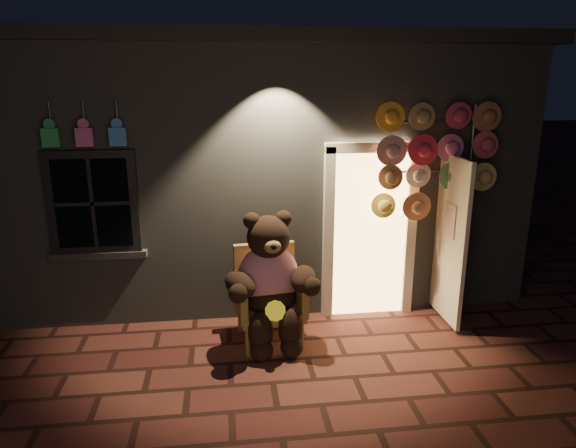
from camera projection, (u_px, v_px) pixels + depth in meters
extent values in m
plane|color=brown|center=(273.00, 383.00, 5.10)|extent=(60.00, 60.00, 0.00)
cube|color=slate|center=(249.00, 158.00, 8.46)|extent=(7.00, 5.00, 3.30)
cube|color=black|center=(246.00, 47.00, 7.99)|extent=(7.30, 5.30, 0.16)
cube|color=black|center=(94.00, 203.00, 5.84)|extent=(1.00, 0.10, 1.20)
cube|color=black|center=(93.00, 203.00, 5.81)|extent=(0.82, 0.06, 1.02)
cube|color=slate|center=(99.00, 255.00, 6.01)|extent=(1.10, 0.14, 0.08)
cube|color=#FFCB72|center=(369.00, 234.00, 6.38)|extent=(0.92, 0.10, 2.10)
cube|color=beige|center=(328.00, 236.00, 6.28)|extent=(0.12, 0.12, 2.20)
cube|color=beige|center=(410.00, 233.00, 6.41)|extent=(0.12, 0.12, 2.20)
cube|color=beige|center=(373.00, 147.00, 6.05)|extent=(1.16, 0.12, 0.12)
cube|color=beige|center=(450.00, 240.00, 6.13)|extent=(0.05, 0.80, 2.00)
cube|color=#27914D|center=(51.00, 138.00, 5.51)|extent=(0.18, 0.07, 0.20)
cylinder|color=#59595E|center=(50.00, 114.00, 5.50)|extent=(0.02, 0.02, 0.25)
cube|color=#C14F95|center=(85.00, 137.00, 5.56)|extent=(0.18, 0.07, 0.20)
cylinder|color=#59595E|center=(83.00, 113.00, 5.54)|extent=(0.02, 0.02, 0.25)
cube|color=#3574BB|center=(118.00, 137.00, 5.60)|extent=(0.18, 0.07, 0.20)
cylinder|color=#59595E|center=(117.00, 113.00, 5.59)|extent=(0.02, 0.02, 0.25)
cube|color=olive|center=(270.00, 310.00, 5.83)|extent=(0.77, 0.73, 0.10)
cube|color=olive|center=(264.00, 272.00, 6.01)|extent=(0.71, 0.16, 0.71)
cube|color=olive|center=(240.00, 297.00, 5.68)|extent=(0.14, 0.61, 0.40)
cube|color=olive|center=(299.00, 292.00, 5.82)|extent=(0.14, 0.61, 0.40)
cylinder|color=olive|center=(248.00, 342.00, 5.55)|extent=(0.05, 0.05, 0.32)
cylinder|color=olive|center=(302.00, 336.00, 5.69)|extent=(0.05, 0.05, 0.32)
cylinder|color=olive|center=(240.00, 319.00, 6.08)|extent=(0.05, 0.05, 0.32)
cylinder|color=olive|center=(290.00, 314.00, 6.22)|extent=(0.05, 0.05, 0.32)
ellipsoid|color=#BC143F|center=(268.00, 277.00, 5.77)|extent=(0.76, 0.63, 0.74)
ellipsoid|color=black|center=(270.00, 297.00, 5.75)|extent=(0.63, 0.55, 0.35)
sphere|color=black|center=(268.00, 237.00, 5.58)|extent=(0.52, 0.52, 0.48)
sphere|color=black|center=(252.00, 221.00, 5.52)|extent=(0.19, 0.19, 0.19)
sphere|color=black|center=(283.00, 219.00, 5.60)|extent=(0.19, 0.19, 0.19)
ellipsoid|color=olive|center=(272.00, 247.00, 5.39)|extent=(0.20, 0.15, 0.15)
ellipsoid|color=black|center=(240.00, 284.00, 5.47)|extent=(0.45, 0.55, 0.27)
ellipsoid|color=black|center=(303.00, 279.00, 5.62)|extent=(0.38, 0.53, 0.27)
ellipsoid|color=black|center=(260.00, 332.00, 5.49)|extent=(0.27, 0.27, 0.46)
ellipsoid|color=black|center=(290.00, 328.00, 5.56)|extent=(0.27, 0.27, 0.46)
sphere|color=black|center=(262.00, 350.00, 5.48)|extent=(0.25, 0.25, 0.25)
sphere|color=black|center=(292.00, 347.00, 5.56)|extent=(0.25, 0.25, 0.25)
cylinder|color=yellow|center=(275.00, 311.00, 5.46)|extent=(0.24, 0.12, 0.22)
cylinder|color=#59595E|center=(465.00, 213.00, 6.36)|extent=(0.04, 0.04, 2.62)
cylinder|color=#59595E|center=(452.00, 122.00, 6.00)|extent=(1.16, 0.03, 0.03)
cylinder|color=#59595E|center=(449.00, 147.00, 6.08)|extent=(1.16, 0.03, 0.03)
cylinder|color=#59595E|center=(447.00, 171.00, 6.16)|extent=(1.16, 0.03, 0.03)
cylinder|color=#FFA12A|center=(391.00, 118.00, 5.84)|extent=(0.33, 0.11, 0.33)
cylinder|color=#977F4C|center=(425.00, 118.00, 5.86)|extent=(0.33, 0.11, 0.33)
cylinder|color=#AC3650|center=(458.00, 118.00, 5.88)|extent=(0.33, 0.11, 0.33)
cylinder|color=#9A5F3C|center=(488.00, 117.00, 5.98)|extent=(0.33, 0.11, 0.33)
cylinder|color=tan|center=(390.00, 149.00, 5.90)|extent=(0.33, 0.11, 0.33)
cylinder|color=#E73042|center=(424.00, 148.00, 5.92)|extent=(0.33, 0.11, 0.33)
cylinder|color=#D06B92|center=(453.00, 147.00, 6.03)|extent=(0.33, 0.11, 0.33)
cylinder|color=#CE4957|center=(486.00, 147.00, 6.04)|extent=(0.33, 0.11, 0.33)
cylinder|color=#CA844B|center=(390.00, 178.00, 5.97)|extent=(0.33, 0.11, 0.33)
cylinder|color=silver|center=(420.00, 176.00, 6.07)|extent=(0.33, 0.11, 0.33)
cylinder|color=#65A15F|center=(452.00, 176.00, 6.09)|extent=(0.33, 0.11, 0.33)
cylinder|color=#E1C46D|center=(484.00, 176.00, 6.11)|extent=(0.33, 0.11, 0.33)
cylinder|color=#FFDC4E|center=(386.00, 205.00, 6.12)|extent=(0.33, 0.11, 0.33)
cylinder|color=#E48C5D|center=(419.00, 205.00, 6.14)|extent=(0.33, 0.11, 0.33)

